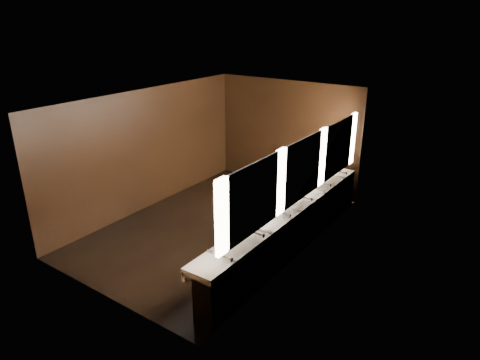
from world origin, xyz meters
name	(u,v)px	position (x,y,z in m)	size (l,w,h in m)	color
floor	(217,226)	(0.00, 0.00, 0.00)	(6.00, 6.00, 0.00)	black
ceiling	(214,98)	(0.00, 0.00, 2.80)	(4.00, 6.00, 0.02)	#2D2D2B
wall_back	(287,135)	(0.00, 3.00, 1.40)	(4.00, 0.02, 2.80)	black
wall_front	(95,220)	(0.00, -3.00, 1.40)	(4.00, 0.02, 2.80)	black
wall_left	(148,150)	(-2.00, 0.00, 1.40)	(0.02, 6.00, 2.80)	black
wall_right	(303,187)	(2.00, 0.00, 1.40)	(0.02, 6.00, 2.80)	black
sink_counter	(291,228)	(1.79, 0.00, 0.50)	(0.55, 5.40, 1.01)	black
mirror_band	(303,169)	(1.98, 0.00, 1.75)	(0.06, 5.03, 1.15)	white
person	(240,218)	(1.10, -0.72, 0.80)	(0.59, 0.39, 1.61)	#86B6C9
trash_bin	(211,289)	(1.58, -2.18, 0.30)	(0.39, 0.39, 0.60)	black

